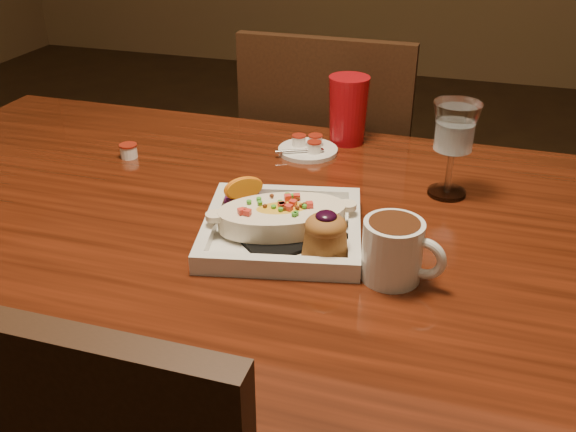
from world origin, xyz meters
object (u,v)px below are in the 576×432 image
(red_tumbler, at_px, (348,110))
(coffee_mug, at_px, (395,248))
(chair_far, at_px, (332,190))
(plate, at_px, (286,223))
(goblet, at_px, (454,132))
(saucer, at_px, (308,148))
(table, at_px, (246,272))

(red_tumbler, bearing_deg, coffee_mug, -70.20)
(chair_far, distance_m, plate, 0.72)
(goblet, xyz_separation_m, saucer, (-0.28, 0.11, -0.11))
(plate, height_order, coffee_mug, coffee_mug)
(goblet, bearing_deg, chair_far, 125.00)
(table, xyz_separation_m, chair_far, (-0.00, 0.63, -0.15))
(plate, bearing_deg, coffee_mug, -30.61)
(chair_far, relative_size, saucer, 7.81)
(plate, height_order, saucer, plate)
(plate, relative_size, saucer, 2.37)
(chair_far, height_order, red_tumbler, chair_far)
(chair_far, distance_m, red_tumbler, 0.41)
(saucer, bearing_deg, table, -93.87)
(coffee_mug, bearing_deg, saucer, 130.81)
(plate, distance_m, saucer, 0.34)
(goblet, relative_size, saucer, 1.40)
(chair_far, height_order, coffee_mug, chair_far)
(table, distance_m, chair_far, 0.65)
(coffee_mug, height_order, saucer, coffee_mug)
(goblet, height_order, red_tumbler, goblet)
(chair_far, distance_m, goblet, 0.64)
(chair_far, bearing_deg, saucer, 93.63)
(saucer, xyz_separation_m, red_tumbler, (0.06, 0.08, 0.06))
(red_tumbler, bearing_deg, saucer, -128.95)
(table, relative_size, chair_far, 1.61)
(plate, distance_m, coffee_mug, 0.18)
(table, bearing_deg, coffee_mug, -19.27)
(chair_far, bearing_deg, goblet, 125.00)
(goblet, bearing_deg, red_tumbler, 139.81)
(chair_far, height_order, plate, chair_far)
(coffee_mug, bearing_deg, plate, 171.71)
(plate, xyz_separation_m, coffee_mug, (0.17, -0.06, 0.02))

